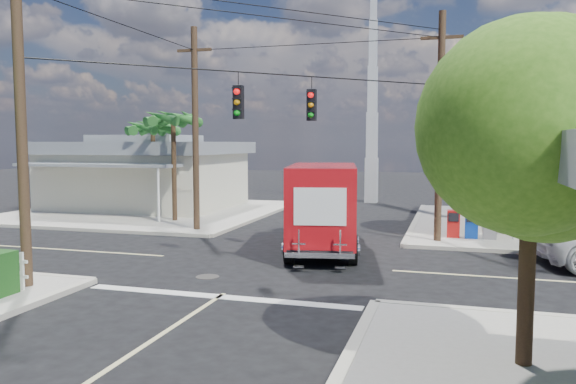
% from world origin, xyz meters
% --- Properties ---
extents(ground, '(120.00, 120.00, 0.00)m').
position_xyz_m(ground, '(0.00, 0.00, 0.00)').
color(ground, black).
rests_on(ground, ground).
extents(sidewalk_ne, '(14.12, 14.12, 0.14)m').
position_xyz_m(sidewalk_ne, '(10.88, 10.88, 0.07)').
color(sidewalk_ne, '#A59F95').
rests_on(sidewalk_ne, ground).
extents(sidewalk_nw, '(14.12, 14.12, 0.14)m').
position_xyz_m(sidewalk_nw, '(-10.88, 10.88, 0.07)').
color(sidewalk_nw, '#A59F95').
rests_on(sidewalk_nw, ground).
extents(road_markings, '(32.00, 32.00, 0.01)m').
position_xyz_m(road_markings, '(0.00, -1.47, 0.01)').
color(road_markings, beige).
rests_on(road_markings, ground).
extents(building_nw, '(10.80, 10.20, 4.30)m').
position_xyz_m(building_nw, '(-12.00, 12.46, 2.22)').
color(building_nw, beige).
rests_on(building_nw, sidewalk_nw).
extents(radio_tower, '(0.80, 0.80, 17.00)m').
position_xyz_m(radio_tower, '(0.50, 20.00, 5.64)').
color(radio_tower, silver).
rests_on(radio_tower, ground).
extents(tree_ne_front, '(4.21, 4.14, 6.66)m').
position_xyz_m(tree_ne_front, '(7.21, 6.76, 4.77)').
color(tree_ne_front, '#422D1C').
rests_on(tree_ne_front, sidewalk_ne).
extents(tree_ne_back, '(3.77, 3.66, 5.82)m').
position_xyz_m(tree_ne_back, '(9.81, 8.96, 4.19)').
color(tree_ne_back, '#422D1C').
rests_on(tree_ne_back, sidewalk_ne).
extents(tree_se, '(3.67, 3.54, 5.62)m').
position_xyz_m(tree_se, '(7.01, -7.24, 4.04)').
color(tree_se, '#422D1C').
rests_on(tree_se, sidewalk_se).
extents(palm_nw_front, '(3.01, 3.08, 5.59)m').
position_xyz_m(palm_nw_front, '(-7.50, 7.50, 5.04)').
color(palm_nw_front, '#422D1C').
rests_on(palm_nw_front, sidewalk_nw).
extents(palm_nw_back, '(3.01, 3.08, 5.19)m').
position_xyz_m(palm_nw_back, '(-9.50, 9.00, 4.67)').
color(palm_nw_back, '#422D1C').
rests_on(palm_nw_back, sidewalk_nw).
extents(utility_poles, '(12.00, 10.68, 9.00)m').
position_xyz_m(utility_poles, '(-1.58, 1.60, 4.67)').
color(utility_poles, '#473321').
rests_on(utility_poles, ground).
extents(vending_boxes, '(1.90, 0.50, 1.10)m').
position_xyz_m(vending_boxes, '(6.50, 6.20, 0.69)').
color(vending_boxes, '#B01512').
rests_on(vending_boxes, sidewalk_ne).
extents(delivery_truck, '(3.55, 7.63, 3.19)m').
position_xyz_m(delivery_truck, '(1.16, 2.71, 1.62)').
color(delivery_truck, black).
rests_on(delivery_truck, ground).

